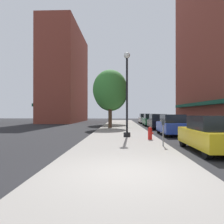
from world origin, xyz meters
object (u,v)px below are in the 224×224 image
Objects in this scene: parking_meter_near at (163,129)px; car_black at (157,122)px; fire_hydrant at (150,133)px; tree_near at (110,90)px; lamppost at (127,93)px; car_white at (145,119)px; car_blue at (172,125)px; car_yellow at (211,134)px; car_green at (150,120)px; tree_mid at (111,92)px.

parking_meter_near is 13.31m from car_black.
fire_hydrant is 0.12× the size of tree_near.
lamppost is 1.37× the size of car_white.
car_blue is (5.25, -6.89, -3.56)m from tree_near.
tree_near is (-3.30, 13.29, 3.42)m from parking_meter_near.
car_blue is (1.95, 6.40, -0.14)m from parking_meter_near.
car_white is (1.95, 25.99, -0.14)m from parking_meter_near.
tree_near is at bearing 179.29° from car_black.
car_black is at bearing -1.34° from tree_near.
tree_near is 1.51× the size of car_yellow.
car_green is (2.24, 16.35, 0.29)m from fire_hydrant.
parking_meter_near is 0.20× the size of tree_near.
tree_mid reaches higher than car_black.
lamppost is 1.37× the size of car_yellow.
car_yellow is at bearing -26.63° from parking_meter_near.
car_yellow is 1.00× the size of car_blue.
car_blue is (5.57, -15.24, -4.17)m from tree_mid.
tree_mid is (-3.62, 21.64, 4.03)m from parking_meter_near.
car_blue is at bearing -52.69° from tree_near.
car_blue is (2.24, 3.72, 0.29)m from fire_hydrant.
car_white is at bearing 90.64° from car_black.
tree_mid is at bearing 123.97° from car_black.
lamppost is at bearing -111.37° from car_black.
fire_hydrant is 0.18× the size of car_green.
lamppost is 4.50× the size of parking_meter_near.
tree_near is at bearing 108.99° from car_yellow.
car_black is 1.00× the size of car_white.
car_blue is 6.77m from car_black.
car_blue and car_black have the same top height.
tree_mid is 1.81× the size of car_blue.
tree_mid is (-1.93, 17.48, 1.78)m from lamppost.
car_black and car_white have the same top height.
parking_meter_near is 2.19m from car_yellow.
car_green is at bearing 84.15° from parking_meter_near.
car_yellow is 14.14m from car_black.
lamppost is 7.47× the size of fire_hydrant.
car_white is at bearing 37.97° from tree_mid.
car_blue is at bearing -69.92° from tree_mid.
car_black is at bearing 88.60° from car_blue.
lamppost is 1.37× the size of car_green.
tree_near is at bearing 100.02° from lamppost.
parking_meter_near is 0.30× the size of car_blue.
fire_hydrant is at bearing -99.44° from car_green.
car_yellow is (5.25, -14.27, -3.56)m from tree_near.
lamppost reaches higher than fire_hydrant.
tree_mid is 16.76m from car_blue.
fire_hydrant is 11.69m from tree_near.
lamppost is at bearing 112.11° from parking_meter_near.
tree_near is at bearing 125.91° from car_blue.
tree_near reaches higher than lamppost.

